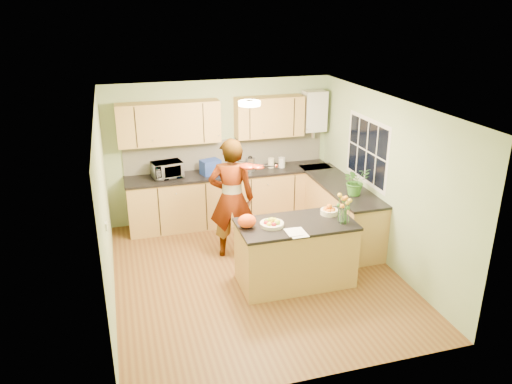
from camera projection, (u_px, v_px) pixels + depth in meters
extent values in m
plane|color=brown|center=(256.00, 274.00, 7.31)|extent=(4.50, 4.50, 0.00)
cube|color=white|center=(256.00, 105.00, 6.42)|extent=(4.00, 4.50, 0.02)
cube|color=#8FA777|center=(221.00, 151.00, 8.88)|extent=(4.00, 0.02, 2.50)
cube|color=#8FA777|center=(320.00, 276.00, 4.85)|extent=(4.00, 0.02, 2.50)
cube|color=#8FA777|center=(105.00, 211.00, 6.34)|extent=(0.02, 4.50, 2.50)
cube|color=#8FA777|center=(385.00, 181.00, 7.38)|extent=(0.02, 4.50, 2.50)
cube|color=#B58948|center=(231.00, 198.00, 8.92)|extent=(3.60, 0.60, 0.90)
cube|color=black|center=(230.00, 173.00, 8.75)|extent=(3.64, 0.62, 0.04)
cube|color=#B58948|center=(339.00, 211.00, 8.36)|extent=(0.60, 2.20, 0.90)
cube|color=black|center=(340.00, 185.00, 8.18)|extent=(0.62, 2.24, 0.04)
cube|color=beige|center=(226.00, 153.00, 8.91)|extent=(3.60, 0.02, 0.52)
cube|color=#B58948|center=(169.00, 123.00, 8.28)|extent=(1.70, 0.34, 0.70)
cube|color=#B58948|center=(269.00, 117.00, 8.73)|extent=(1.20, 0.34, 0.70)
cube|color=silver|center=(314.00, 111.00, 8.95)|extent=(0.40, 0.30, 0.72)
cylinder|color=#B4B4B9|center=(313.00, 133.00, 9.09)|extent=(0.06, 0.06, 0.20)
cube|color=silver|center=(367.00, 151.00, 7.81)|extent=(0.01, 1.30, 1.05)
cube|color=black|center=(367.00, 151.00, 7.81)|extent=(0.01, 1.18, 0.92)
cube|color=silver|center=(106.00, 226.00, 5.79)|extent=(0.02, 0.09, 0.09)
cylinder|color=#FFEABF|center=(249.00, 103.00, 6.70)|extent=(0.30, 0.30, 0.06)
cylinder|color=silver|center=(249.00, 101.00, 6.69)|extent=(0.10, 0.10, 0.02)
cube|color=#B58948|center=(295.00, 254.00, 6.96)|extent=(1.57, 0.78, 0.88)
cube|color=black|center=(296.00, 224.00, 6.80)|extent=(1.60, 0.82, 0.04)
cylinder|color=beige|center=(272.00, 224.00, 6.69)|extent=(0.32, 0.32, 0.05)
cylinder|color=beige|center=(329.00, 212.00, 7.06)|extent=(0.25, 0.25, 0.07)
cylinder|color=silver|center=(343.00, 216.00, 6.75)|extent=(0.10, 0.10, 0.21)
ellipsoid|color=#FF5015|center=(247.00, 221.00, 6.62)|extent=(0.26, 0.23, 0.19)
cube|color=white|center=(297.00, 233.00, 6.49)|extent=(0.23, 0.31, 0.01)
imported|color=tan|center=(232.00, 199.00, 7.55)|extent=(0.78, 0.61, 1.89)
imported|color=silver|center=(167.00, 170.00, 8.43)|extent=(0.55, 0.42, 0.27)
cube|color=navy|center=(210.00, 167.00, 8.60)|extent=(0.37, 0.32, 0.25)
cylinder|color=#B4B4B9|center=(250.00, 164.00, 8.79)|extent=(0.17, 0.17, 0.23)
sphere|color=black|center=(250.00, 156.00, 8.73)|extent=(0.08, 0.08, 0.08)
cylinder|color=beige|center=(271.00, 163.00, 8.95)|extent=(0.15, 0.15, 0.17)
cylinder|color=silver|center=(282.00, 162.00, 8.96)|extent=(0.14, 0.14, 0.18)
imported|color=#346F25|center=(356.00, 181.00, 7.65)|extent=(0.41, 0.36, 0.44)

